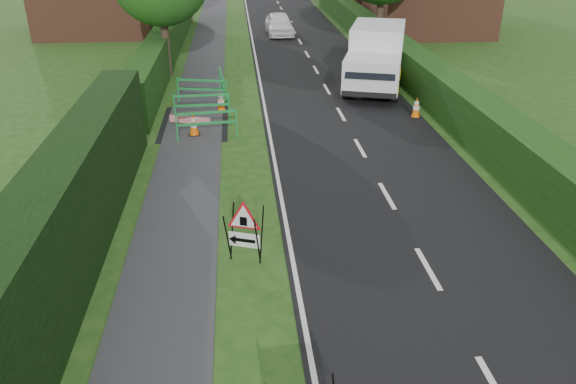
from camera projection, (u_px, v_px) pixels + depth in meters
ground at (319, 305)px, 10.89m from camera, size 120.00×120.00×0.00m
road_surface at (286, 17)px, 42.39m from camera, size 6.00×90.00×0.02m
footpath at (213, 18)px, 41.93m from camera, size 2.00×90.00×0.02m
hedge_west_near at (54, 320)px, 10.47m from camera, size 1.10×18.00×2.50m
hedge_west_far at (169, 57)px, 30.14m from camera, size 1.00×24.00×1.80m
hedge_east at (410, 81)px, 25.74m from camera, size 1.20×50.00×1.50m
triangle_sign at (242, 227)px, 11.87m from camera, size 1.08×1.08×1.24m
works_van at (376, 56)px, 24.22m from camera, size 3.77×6.04×2.58m
traffic_cone_0 at (416, 107)px, 20.92m from camera, size 0.38×0.38×0.79m
traffic_cone_1 at (389, 86)px, 23.56m from camera, size 0.38×0.38×0.79m
traffic_cone_2 at (369, 75)px, 25.20m from camera, size 0.38×0.38×0.79m
traffic_cone_3 at (194, 124)px, 19.19m from camera, size 0.38×0.38×0.79m
traffic_cone_4 at (221, 102)px, 21.53m from camera, size 0.38×0.38×0.79m
ped_barrier_0 at (207, 121)px, 18.79m from camera, size 2.09×0.59×1.00m
ped_barrier_1 at (202, 103)px, 20.61m from camera, size 2.07×0.41×1.00m
ped_barrier_2 at (202, 87)px, 22.49m from camera, size 2.09×0.79×1.00m
ped_barrier_3 at (221, 80)px, 23.45m from camera, size 0.54×2.08×1.00m
redwhite_plank at (191, 132)px, 19.64m from camera, size 1.43×0.53×0.25m
hatchback_car at (279, 24)px, 35.61m from camera, size 1.74×4.07×1.37m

